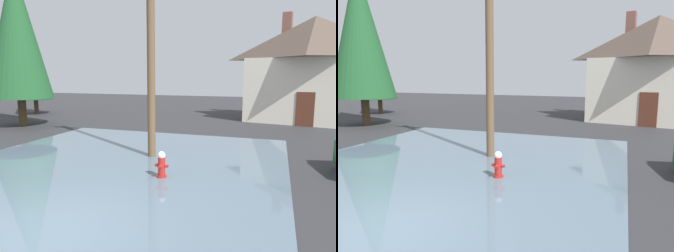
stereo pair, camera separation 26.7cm
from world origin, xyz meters
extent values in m
cube|color=#2D2D30|center=(0.00, 0.00, -0.05)|extent=(80.00, 80.00, 0.10)
cube|color=slate|center=(-0.87, 4.27, 0.02)|extent=(10.69, 12.25, 0.04)
cylinder|color=#AD231E|center=(0.97, 3.74, 0.05)|extent=(0.29, 0.29, 0.10)
cylinder|color=#AD231E|center=(0.97, 3.74, 0.36)|extent=(0.21, 0.21, 0.53)
sphere|color=white|center=(0.97, 3.74, 0.69)|extent=(0.23, 0.23, 0.23)
cylinder|color=#AD231E|center=(0.81, 3.74, 0.39)|extent=(0.10, 0.09, 0.09)
cylinder|color=#AD231E|center=(1.12, 3.74, 0.39)|extent=(0.10, 0.09, 0.09)
cylinder|color=#AD231E|center=(0.97, 3.58, 0.39)|extent=(0.10, 0.10, 0.10)
cylinder|color=brown|center=(-0.19, 5.84, 4.89)|extent=(0.28, 0.28, 9.78)
cube|color=silver|center=(6.03, 17.79, 2.00)|extent=(8.18, 6.40, 4.00)
pyramid|color=brown|center=(6.03, 17.79, 5.30)|extent=(8.84, 6.91, 2.60)
cube|color=brown|center=(4.39, 19.03, 5.95)|extent=(0.70, 0.70, 2.34)
cube|color=#592D1E|center=(5.55, 15.25, 1.00)|extent=(0.99, 0.24, 2.00)
cylinder|color=#4C3823|center=(-10.09, 10.06, 0.82)|extent=(0.46, 0.46, 1.65)
cone|color=#1E5128|center=(-10.09, 10.06, 5.40)|extent=(3.66, 3.66, 7.51)
cylinder|color=#4C3823|center=(-13.49, 15.00, 0.58)|extent=(0.32, 0.32, 1.15)
cone|color=#143D1E|center=(-13.49, 15.00, 3.77)|extent=(2.56, 2.56, 5.24)
camera|label=1|loc=(4.03, -4.50, 2.96)|focal=33.72mm
camera|label=2|loc=(4.28, -4.40, 2.96)|focal=33.72mm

